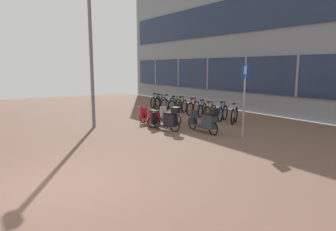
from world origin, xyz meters
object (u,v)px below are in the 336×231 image
(bicycle_rack_07, at_px, (168,104))
(scooter_mid, at_px, (151,117))
(parking_sign, at_px, (244,93))
(bicycle_rack_03, at_px, (202,110))
(bicycle_rack_06, at_px, (175,105))
(bicycle_rack_01, at_px, (223,113))
(bicycle_rack_05, at_px, (182,107))
(scooter_far, at_px, (173,114))
(bicycle_rack_04, at_px, (193,108))
(bicycle_rack_00, at_px, (234,115))
(scooter_extra, at_px, (206,121))
(bicycle_rack_08, at_px, (160,103))
(scooter_near, at_px, (168,119))
(bicycle_rack_09, at_px, (156,102))
(bicycle_rack_02, at_px, (210,112))
(lamp_post, at_px, (91,47))

(bicycle_rack_07, relative_size, scooter_mid, 0.78)
(scooter_mid, bearing_deg, parking_sign, -68.52)
(bicycle_rack_03, xyz_separation_m, bicycle_rack_06, (-0.13, 2.22, 0.01))
(bicycle_rack_01, height_order, bicycle_rack_03, bicycle_rack_01)
(bicycle_rack_05, relative_size, scooter_far, 0.72)
(bicycle_rack_04, relative_size, bicycle_rack_06, 0.98)
(bicycle_rack_00, bearing_deg, scooter_extra, -161.16)
(bicycle_rack_08, relative_size, scooter_extra, 0.70)
(scooter_near, bearing_deg, bicycle_rack_09, 61.52)
(bicycle_rack_03, xyz_separation_m, scooter_mid, (-3.47, -0.59, 0.05))
(bicycle_rack_00, xyz_separation_m, bicycle_rack_08, (-0.18, 5.93, -0.00))
(bicycle_rack_04, xyz_separation_m, bicycle_rack_05, (-0.18, 0.74, 0.01))
(scooter_far, bearing_deg, bicycle_rack_03, 14.44)
(bicycle_rack_02, xyz_separation_m, bicycle_rack_08, (-0.04, 4.44, 0.01))
(bicycle_rack_05, relative_size, bicycle_rack_07, 0.90)
(parking_sign, bearing_deg, bicycle_rack_02, 64.10)
(scooter_mid, bearing_deg, bicycle_rack_04, 20.98)
(bicycle_rack_09, relative_size, scooter_far, 0.69)
(scooter_near, height_order, parking_sign, parking_sign)
(bicycle_rack_09, relative_size, scooter_near, 0.77)
(bicycle_rack_06, bearing_deg, bicycle_rack_02, -90.42)
(bicycle_rack_02, relative_size, bicycle_rack_08, 0.97)
(scooter_far, distance_m, parking_sign, 4.05)
(bicycle_rack_02, bearing_deg, bicycle_rack_05, 90.80)
(scooter_far, bearing_deg, scooter_mid, 179.61)
(bicycle_rack_00, distance_m, parking_sign, 3.22)
(bicycle_rack_02, relative_size, scooter_far, 0.73)
(bicycle_rack_02, distance_m, bicycle_rack_08, 4.44)
(bicycle_rack_01, xyz_separation_m, bicycle_rack_07, (-0.06, 4.44, -0.00))
(lamp_post, bearing_deg, scooter_far, -18.21)
(bicycle_rack_01, distance_m, scooter_near, 3.45)
(bicycle_rack_05, xyz_separation_m, parking_sign, (-1.77, -5.93, 1.27))
(bicycle_rack_03, bearing_deg, bicycle_rack_02, -101.85)
(bicycle_rack_03, height_order, scooter_far, bicycle_rack_03)
(bicycle_rack_02, xyz_separation_m, scooter_near, (-3.29, -1.09, 0.11))
(bicycle_rack_00, xyz_separation_m, bicycle_rack_03, (0.01, 2.22, -0.01))
(bicycle_rack_09, xyz_separation_m, parking_sign, (-1.91, -8.89, 1.29))
(scooter_mid, relative_size, scooter_far, 1.02)
(bicycle_rack_07, distance_m, scooter_far, 4.21)
(bicycle_rack_03, xyz_separation_m, scooter_far, (-2.32, -0.60, 0.09))
(scooter_near, distance_m, scooter_extra, 1.57)
(bicycle_rack_04, bearing_deg, bicycle_rack_06, 95.07)
(bicycle_rack_05, relative_size, bicycle_rack_06, 0.95)
(scooter_mid, bearing_deg, bicycle_rack_06, 40.11)
(bicycle_rack_05, bearing_deg, scooter_extra, -116.77)
(bicycle_rack_04, relative_size, scooter_near, 0.83)
(scooter_far, xyz_separation_m, scooter_extra, (-0.16, -2.47, 0.04))
(bicycle_rack_08, bearing_deg, scooter_mid, -127.34)
(bicycle_rack_08, bearing_deg, bicycle_rack_05, -89.75)
(bicycle_rack_02, height_order, bicycle_rack_08, bicycle_rack_08)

